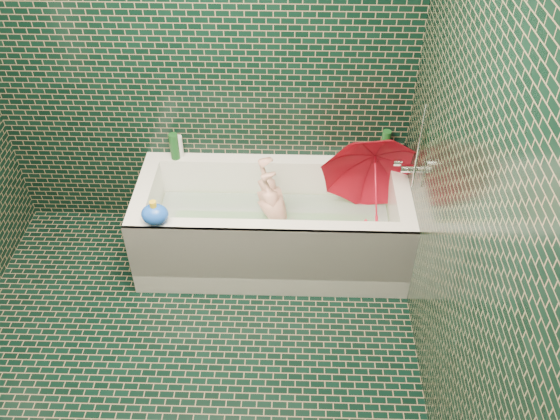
{
  "coord_description": "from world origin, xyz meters",
  "views": [
    {
      "loc": [
        0.58,
        -1.81,
        2.83
      ],
      "look_at": [
        0.5,
        0.82,
        0.56
      ],
      "focal_mm": 38.0,
      "sensor_mm": 36.0,
      "label": 1
    }
  ],
  "objects_px": {
    "bathtub": "(273,232)",
    "child": "(278,217)",
    "rubber_duck": "(377,155)",
    "umbrella": "(376,189)",
    "bath_toy": "(155,214)"
  },
  "relations": [
    {
      "from": "bath_toy",
      "to": "rubber_duck",
      "type": "bearing_deg",
      "value": 45.65
    },
    {
      "from": "rubber_duck",
      "to": "umbrella",
      "type": "bearing_deg",
      "value": -103.06
    },
    {
      "from": "umbrella",
      "to": "bathtub",
      "type": "bearing_deg",
      "value": -174.92
    },
    {
      "from": "rubber_duck",
      "to": "bath_toy",
      "type": "xyz_separation_m",
      "value": [
        -1.32,
        -0.65,
        0.03
      ]
    },
    {
      "from": "bathtub",
      "to": "umbrella",
      "type": "distance_m",
      "value": 0.73
    },
    {
      "from": "bathtub",
      "to": "rubber_duck",
      "type": "xyz_separation_m",
      "value": [
        0.67,
        0.35,
        0.38
      ]
    },
    {
      "from": "bathtub",
      "to": "umbrella",
      "type": "relative_size",
      "value": 2.63
    },
    {
      "from": "child",
      "to": "bath_toy",
      "type": "bearing_deg",
      "value": -69.1
    },
    {
      "from": "rubber_duck",
      "to": "bath_toy",
      "type": "height_order",
      "value": "bath_toy"
    },
    {
      "from": "bathtub",
      "to": "rubber_duck",
      "type": "bearing_deg",
      "value": 27.39
    },
    {
      "from": "bathtub",
      "to": "rubber_duck",
      "type": "distance_m",
      "value": 0.84
    },
    {
      "from": "umbrella",
      "to": "rubber_duck",
      "type": "xyz_separation_m",
      "value": [
        0.04,
        0.35,
        0.01
      ]
    },
    {
      "from": "child",
      "to": "rubber_duck",
      "type": "bearing_deg",
      "value": 110.65
    },
    {
      "from": "bathtub",
      "to": "child",
      "type": "xyz_separation_m",
      "value": [
        0.03,
        0.03,
        0.1
      ]
    },
    {
      "from": "umbrella",
      "to": "bath_toy",
      "type": "relative_size",
      "value": 3.38
    }
  ]
}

